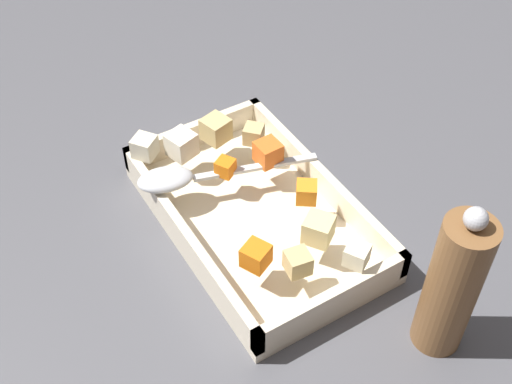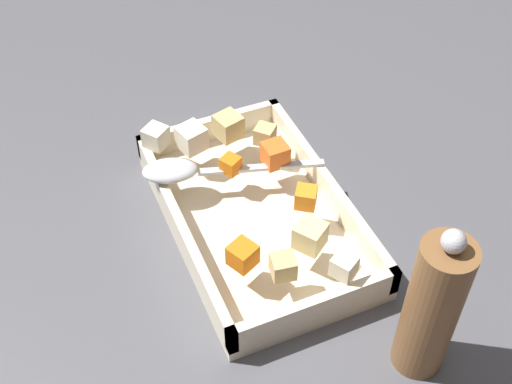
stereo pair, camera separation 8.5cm
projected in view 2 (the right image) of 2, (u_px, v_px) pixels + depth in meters
name	position (u px, v px, depth m)	size (l,w,h in m)	color
ground_plane	(260.00, 214.00, 0.91)	(4.00, 4.00, 0.00)	#4C4C51
baking_dish	(256.00, 217.00, 0.88)	(0.35, 0.22, 0.05)	beige
carrot_chunk_far_left	(275.00, 154.00, 0.89)	(0.03, 0.03, 0.03)	orange
carrot_chunk_rim_edge	(306.00, 197.00, 0.84)	(0.03, 0.03, 0.03)	orange
carrot_chunk_heap_top	(231.00, 164.00, 0.88)	(0.02, 0.02, 0.02)	orange
carrot_chunk_near_spoon	(243.00, 255.00, 0.77)	(0.03, 0.03, 0.03)	orange
potato_chunk_far_right	(230.00, 126.00, 0.93)	(0.03, 0.03, 0.03)	tan
potato_chunk_near_right	(265.00, 135.00, 0.92)	(0.03, 0.03, 0.03)	tan
potato_chunk_center	(344.00, 266.00, 0.76)	(0.03, 0.03, 0.03)	beige
potato_chunk_near_left	(283.00, 266.00, 0.76)	(0.03, 0.03, 0.03)	tan
potato_chunk_mid_right	(310.00, 236.00, 0.79)	(0.03, 0.03, 0.03)	#E0CC89
parsnip_chunk_front_center	(156.00, 137.00, 0.92)	(0.03, 0.03, 0.03)	beige
parsnip_chunk_back_center	(192.00, 138.00, 0.91)	(0.03, 0.03, 0.03)	silver
serving_spoon	(180.00, 170.00, 0.88)	(0.10, 0.24, 0.02)	silver
pepper_mill	(432.00, 308.00, 0.68)	(0.06, 0.06, 0.22)	brown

